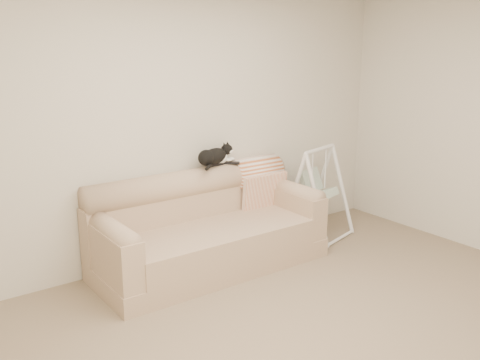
{
  "coord_description": "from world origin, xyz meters",
  "views": [
    {
      "loc": [
        -2.56,
        -2.45,
        2.12
      ],
      "look_at": [
        0.16,
        1.27,
        0.9
      ],
      "focal_mm": 40.0,
      "sensor_mm": 36.0,
      "label": 1
    }
  ],
  "objects_px": {
    "tuxedo_cat": "(215,156)",
    "baby_swing": "(317,191)",
    "remote_b": "(231,163)",
    "remote_a": "(216,164)",
    "sofa": "(206,230)"
  },
  "relations": [
    {
      "from": "remote_a",
      "to": "remote_b",
      "type": "distance_m",
      "value": 0.18
    },
    {
      "from": "remote_b",
      "to": "baby_swing",
      "type": "height_order",
      "value": "baby_swing"
    },
    {
      "from": "remote_b",
      "to": "tuxedo_cat",
      "type": "xyz_separation_m",
      "value": [
        -0.19,
        0.01,
        0.09
      ]
    },
    {
      "from": "tuxedo_cat",
      "to": "baby_swing",
      "type": "bearing_deg",
      "value": -11.45
    },
    {
      "from": "remote_b",
      "to": "baby_swing",
      "type": "relative_size",
      "value": 0.16
    },
    {
      "from": "remote_b",
      "to": "tuxedo_cat",
      "type": "distance_m",
      "value": 0.21
    },
    {
      "from": "remote_a",
      "to": "remote_b",
      "type": "height_order",
      "value": "remote_a"
    },
    {
      "from": "remote_a",
      "to": "remote_b",
      "type": "bearing_deg",
      "value": -7.6
    },
    {
      "from": "sofa",
      "to": "baby_swing",
      "type": "xyz_separation_m",
      "value": [
        1.45,
        -0.01,
        0.14
      ]
    },
    {
      "from": "sofa",
      "to": "tuxedo_cat",
      "type": "xyz_separation_m",
      "value": [
        0.26,
        0.23,
        0.65
      ]
    },
    {
      "from": "remote_b",
      "to": "baby_swing",
      "type": "distance_m",
      "value": 1.1
    },
    {
      "from": "sofa",
      "to": "remote_b",
      "type": "height_order",
      "value": "remote_b"
    },
    {
      "from": "remote_a",
      "to": "baby_swing",
      "type": "distance_m",
      "value": 1.27
    },
    {
      "from": "sofa",
      "to": "remote_a",
      "type": "xyz_separation_m",
      "value": [
        0.28,
        0.25,
        0.56
      ]
    },
    {
      "from": "sofa",
      "to": "baby_swing",
      "type": "distance_m",
      "value": 1.45
    }
  ]
}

